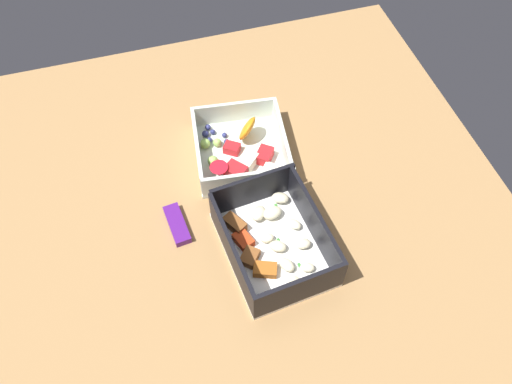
# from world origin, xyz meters

# --- Properties ---
(table_surface) EXTENTS (0.80, 0.80, 0.02)m
(table_surface) POSITION_xyz_m (0.00, 0.00, 0.01)
(table_surface) COLOR #9E7547
(table_surface) RESTS_ON ground
(pasta_container) EXTENTS (0.19, 0.15, 0.07)m
(pasta_container) POSITION_xyz_m (-0.10, -0.00, 0.04)
(pasta_container) COLOR white
(pasta_container) RESTS_ON table_surface
(fruit_bowl) EXTENTS (0.17, 0.16, 0.05)m
(fruit_bowl) POSITION_xyz_m (0.08, -0.01, 0.04)
(fruit_bowl) COLOR silver
(fruit_bowl) RESTS_ON table_surface
(candy_bar) EXTENTS (0.07, 0.03, 0.01)m
(candy_bar) POSITION_xyz_m (-0.02, 0.12, 0.03)
(candy_bar) COLOR #51197A
(candy_bar) RESTS_ON table_surface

